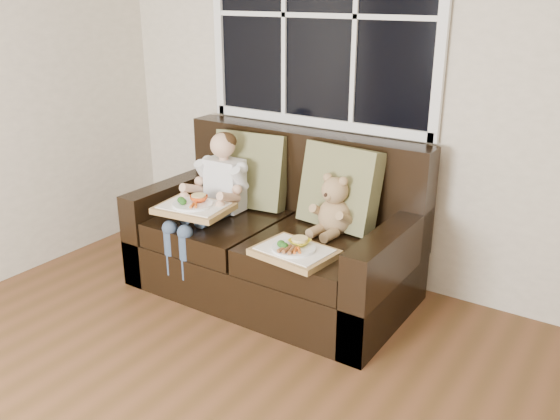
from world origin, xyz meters
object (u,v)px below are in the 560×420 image
Objects in this scene: child at (215,188)px; tray_right at (295,251)px; loveseat at (278,243)px; tray_left at (194,207)px; teddy_bear at (334,209)px.

tray_right is (0.75, -0.25, -0.15)m from child.
loveseat is 0.57m from tray_left.
loveseat is 2.14× the size of child.
loveseat is 0.53m from tray_right.
tray_left is (0.01, -0.22, -0.05)m from child.
teddy_bear is 0.84m from tray_left.
child reaches higher than loveseat.
teddy_bear is 0.42m from tray_right.
loveseat is 0.52m from child.
child is at bearing -161.07° from teddy_bear.
teddy_bear is at bearing 11.59° from child.
teddy_bear reaches higher than tray_left.
child is 2.15× the size of teddy_bear.
child reaches higher than tray_right.
child is at bearing 167.84° from tray_right.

